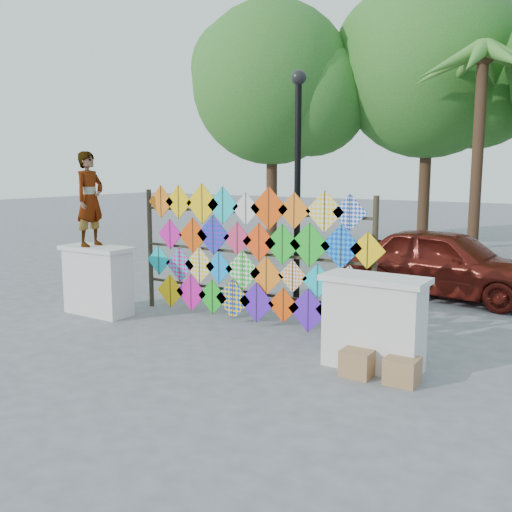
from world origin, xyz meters
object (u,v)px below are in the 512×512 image
(kite_rack, at_px, (250,256))
(vendor_woman, at_px, (90,199))
(sedan, at_px, (446,262))
(lamppost, at_px, (298,169))

(kite_rack, xyz_separation_m, vendor_woman, (-2.91, -0.92, 0.93))
(kite_rack, relative_size, vendor_woman, 2.84)
(vendor_woman, distance_m, sedan, 7.36)
(kite_rack, distance_m, vendor_woman, 3.19)
(vendor_woman, relative_size, sedan, 0.40)
(kite_rack, xyz_separation_m, lamppost, (0.21, 1.28, 1.48))
(kite_rack, relative_size, lamppost, 1.10)
(vendor_woman, bearing_deg, lamppost, -60.17)
(vendor_woman, bearing_deg, kite_rack, -77.77)
(vendor_woman, xyz_separation_m, lamppost, (3.12, 2.20, 0.55))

